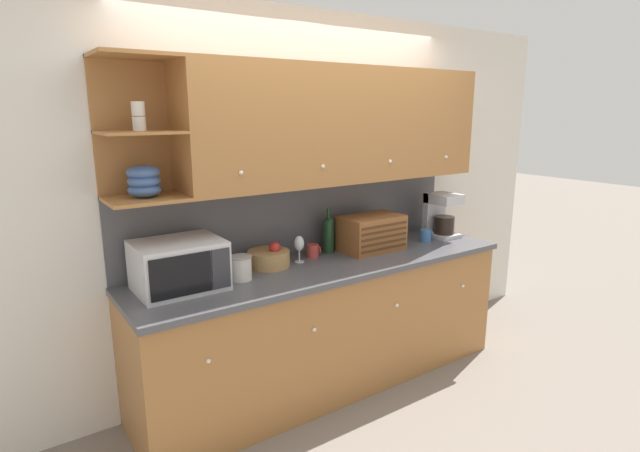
{
  "coord_description": "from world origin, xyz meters",
  "views": [
    {
      "loc": [
        -1.91,
        -2.99,
        1.93
      ],
      "look_at": [
        0.0,
        -0.23,
        1.14
      ],
      "focal_mm": 28.0,
      "sensor_mm": 36.0,
      "label": 1
    }
  ],
  "objects_px": {
    "mug_blue_second": "(313,251)",
    "storage_canister": "(241,268)",
    "microwave": "(179,265)",
    "mug": "(426,235)",
    "mug_patterned_third": "(394,234)",
    "bread_box": "(372,233)",
    "wine_glass": "(299,244)",
    "coffee_maker": "(441,215)",
    "wine_bottle": "(329,233)",
    "fruit_basket": "(269,258)"
  },
  "relations": [
    {
      "from": "microwave",
      "to": "storage_canister",
      "type": "distance_m",
      "value": 0.37
    },
    {
      "from": "microwave",
      "to": "wine_glass",
      "type": "distance_m",
      "value": 0.86
    },
    {
      "from": "mug_patterned_third",
      "to": "coffee_maker",
      "type": "distance_m",
      "value": 0.44
    },
    {
      "from": "fruit_basket",
      "to": "wine_glass",
      "type": "relative_size",
      "value": 1.52
    },
    {
      "from": "mug_blue_second",
      "to": "bread_box",
      "type": "bearing_deg",
      "value": -12.51
    },
    {
      "from": "microwave",
      "to": "mug_patterned_third",
      "type": "height_order",
      "value": "microwave"
    },
    {
      "from": "mug",
      "to": "mug_patterned_third",
      "type": "bearing_deg",
      "value": 134.49
    },
    {
      "from": "bread_box",
      "to": "mug_patterned_third",
      "type": "bearing_deg",
      "value": 20.78
    },
    {
      "from": "storage_canister",
      "to": "mug",
      "type": "xyz_separation_m",
      "value": [
        1.61,
        0.0,
        -0.03
      ]
    },
    {
      "from": "mug_blue_second",
      "to": "mug_patterned_third",
      "type": "xyz_separation_m",
      "value": [
        0.8,
        0.03,
        0.0
      ]
    },
    {
      "from": "mug_blue_second",
      "to": "fruit_basket",
      "type": "bearing_deg",
      "value": -177.79
    },
    {
      "from": "bread_box",
      "to": "fruit_basket",
      "type": "bearing_deg",
      "value": 173.94
    },
    {
      "from": "wine_glass",
      "to": "mug",
      "type": "distance_m",
      "value": 1.13
    },
    {
      "from": "microwave",
      "to": "wine_glass",
      "type": "height_order",
      "value": "microwave"
    },
    {
      "from": "mug_blue_second",
      "to": "coffee_maker",
      "type": "xyz_separation_m",
      "value": [
        1.2,
        -0.1,
        0.14
      ]
    },
    {
      "from": "fruit_basket",
      "to": "mug_patterned_third",
      "type": "bearing_deg",
      "value": 2.18
    },
    {
      "from": "storage_canister",
      "to": "coffee_maker",
      "type": "bearing_deg",
      "value": 1.72
    },
    {
      "from": "bread_box",
      "to": "mug",
      "type": "relative_size",
      "value": 4.39
    },
    {
      "from": "wine_glass",
      "to": "mug_blue_second",
      "type": "distance_m",
      "value": 0.17
    },
    {
      "from": "mug_blue_second",
      "to": "mug",
      "type": "xyz_separation_m",
      "value": [
        0.98,
        -0.15,
        0.0
      ]
    },
    {
      "from": "microwave",
      "to": "mug",
      "type": "bearing_deg",
      "value": -1.43
    },
    {
      "from": "microwave",
      "to": "mug_patterned_third",
      "type": "relative_size",
      "value": 4.76
    },
    {
      "from": "fruit_basket",
      "to": "wine_glass",
      "type": "distance_m",
      "value": 0.23
    },
    {
      "from": "wine_bottle",
      "to": "bread_box",
      "type": "height_order",
      "value": "wine_bottle"
    },
    {
      "from": "mug_patterned_third",
      "to": "coffee_maker",
      "type": "xyz_separation_m",
      "value": [
        0.4,
        -0.13,
        0.13
      ]
    },
    {
      "from": "fruit_basket",
      "to": "wine_bottle",
      "type": "height_order",
      "value": "wine_bottle"
    },
    {
      "from": "storage_canister",
      "to": "mug",
      "type": "bearing_deg",
      "value": 0.06
    },
    {
      "from": "microwave",
      "to": "wine_bottle",
      "type": "bearing_deg",
      "value": 6.45
    },
    {
      "from": "fruit_basket",
      "to": "coffee_maker",
      "type": "xyz_separation_m",
      "value": [
        1.56,
        -0.08,
        0.12
      ]
    },
    {
      "from": "mug_blue_second",
      "to": "mug",
      "type": "relative_size",
      "value": 0.92
    },
    {
      "from": "fruit_basket",
      "to": "coffee_maker",
      "type": "bearing_deg",
      "value": -3.01
    },
    {
      "from": "mug_blue_second",
      "to": "coffee_maker",
      "type": "height_order",
      "value": "coffee_maker"
    },
    {
      "from": "wine_bottle",
      "to": "coffee_maker",
      "type": "xyz_separation_m",
      "value": [
        1.04,
        -0.13,
        0.03
      ]
    },
    {
      "from": "microwave",
      "to": "mug",
      "type": "xyz_separation_m",
      "value": [
        1.98,
        -0.05,
        -0.1
      ]
    },
    {
      "from": "storage_canister",
      "to": "bread_box",
      "type": "height_order",
      "value": "bread_box"
    },
    {
      "from": "wine_glass",
      "to": "fruit_basket",
      "type": "bearing_deg",
      "value": 171.01
    },
    {
      "from": "coffee_maker",
      "to": "microwave",
      "type": "bearing_deg",
      "value": -179.9
    },
    {
      "from": "storage_canister",
      "to": "mug_blue_second",
      "type": "distance_m",
      "value": 0.65
    },
    {
      "from": "mug_patterned_third",
      "to": "bread_box",
      "type": "bearing_deg",
      "value": -159.22
    },
    {
      "from": "mug_blue_second",
      "to": "bread_box",
      "type": "distance_m",
      "value": 0.47
    },
    {
      "from": "storage_canister",
      "to": "wine_glass",
      "type": "xyz_separation_m",
      "value": [
        0.49,
        0.1,
        0.05
      ]
    },
    {
      "from": "wine_glass",
      "to": "mug_patterned_third",
      "type": "relative_size",
      "value": 1.81
    },
    {
      "from": "mug_blue_second",
      "to": "storage_canister",
      "type": "bearing_deg",
      "value": -166.61
    },
    {
      "from": "storage_canister",
      "to": "coffee_maker",
      "type": "xyz_separation_m",
      "value": [
        1.84,
        0.06,
        0.11
      ]
    },
    {
      "from": "microwave",
      "to": "mug_blue_second",
      "type": "distance_m",
      "value": 1.01
    },
    {
      "from": "wine_bottle",
      "to": "mug_patterned_third",
      "type": "xyz_separation_m",
      "value": [
        0.64,
        -0.0,
        -0.1
      ]
    },
    {
      "from": "fruit_basket",
      "to": "coffee_maker",
      "type": "height_order",
      "value": "coffee_maker"
    },
    {
      "from": "microwave",
      "to": "wine_bottle",
      "type": "relative_size",
      "value": 1.5
    },
    {
      "from": "fruit_basket",
      "to": "mug",
      "type": "height_order",
      "value": "fruit_basket"
    },
    {
      "from": "bread_box",
      "to": "mug",
      "type": "distance_m",
      "value": 0.53
    }
  ]
}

